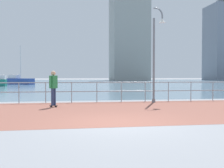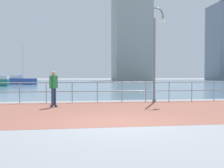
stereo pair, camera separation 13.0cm
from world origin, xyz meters
name	(u,v)px [view 2 (the right image)]	position (x,y,z in m)	size (l,w,h in m)	color
ground	(80,84)	(0.00, 40.00, 0.00)	(220.00, 220.00, 0.00)	gray
brick_paving	(106,111)	(0.00, 3.10, 0.00)	(28.00, 7.57, 0.01)	#935647
harbor_water	(78,83)	(0.00, 51.88, 0.00)	(180.00, 88.00, 0.00)	slate
waterfront_railing	(97,88)	(0.00, 6.88, 0.78)	(25.25, 0.06, 1.14)	#8C99A3
lamppost	(157,50)	(3.21, 6.15, 2.91)	(0.60, 0.71, 5.25)	slate
skateboarder	(54,85)	(-2.27, 4.79, 1.03)	(0.40, 0.51, 1.71)	black
sailboat_gray	(22,81)	(-9.80, 40.50, 0.64)	(4.87, 3.64, 6.70)	#284799
tower_glass	(131,31)	(17.68, 77.75, 15.88)	(11.31, 11.43, 33.43)	#939993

